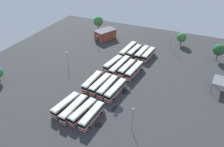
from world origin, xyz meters
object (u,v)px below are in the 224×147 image
bus_row1_slot1 (120,66)px  bus_row2_slot0 (92,81)px  bus_row0_slot1 (134,51)px  bus_row3_slot0 (66,105)px  bus_row3_slot2 (83,112)px  bus_row0_slot3 (148,54)px  bus_row1_slot2 (127,68)px  tree_west_edge (182,37)px  lamp_post_far_corner (133,119)px  lamp_post_mid_lot (98,42)px  bus_row3_slot1 (74,109)px  tree_north_edge (98,21)px  bus_row1_slot0 (113,63)px  bus_row2_slot2 (108,87)px  maintenance_shelter (222,81)px  bus_row0_slot2 (142,53)px  depot_building (105,34)px  lamp_post_near_entrance (67,59)px  tree_northwest (219,50)px  bus_row3_slot3 (92,116)px  bus_row1_slot3 (134,70)px  bus_row0_slot0 (128,50)px  lamp_post_by_building (171,40)px  bus_row2_slot3 (116,90)px  bus_row2_slot1 (100,84)px

bus_row1_slot1 → bus_row2_slot0: (16.28, -5.59, -0.00)m
bus_row0_slot1 → bus_row3_slot0: size_ratio=1.00×
bus_row3_slot2 → bus_row0_slot3: bearing=169.6°
bus_row1_slot2 → tree_west_edge: tree_west_edge is taller
lamp_post_far_corner → lamp_post_mid_lot: bearing=-142.8°
bus_row1_slot2 → bus_row0_slot1: bearing=-172.6°
bus_row3_slot1 → bus_row0_slot3: bearing=165.6°
bus_row3_slot0 → tree_north_edge: bearing=-162.1°
bus_row1_slot0 → bus_row1_slot1: same height
bus_row1_slot0 → lamp_post_mid_lot: 21.34m
bus_row2_slot2 → maintenance_shelter: 44.83m
bus_row0_slot2 → bus_row3_slot2: bearing=-6.5°
depot_building → maintenance_shelter: bearing=66.9°
bus_row1_slot2 → lamp_post_near_entrance: size_ratio=1.59×
bus_row3_slot2 → tree_northwest: tree_northwest is taller
depot_building → tree_west_edge: bearing=102.4°
bus_row0_slot1 → bus_row1_slot1: bearing=-5.3°
bus_row3_slot0 → lamp_post_near_entrance: 29.43m
lamp_post_far_corner → tree_west_edge: lamp_post_far_corner is taller
lamp_post_mid_lot → tree_north_edge: 26.29m
bus_row0_slot2 → bus_row0_slot3: (0.33, 3.39, -0.00)m
bus_row3_slot0 → bus_row3_slot3: bearing=84.4°
bus_row1_slot1 → bus_row1_slot3: (1.22, 7.38, -0.00)m
bus_row0_slot3 → bus_row1_slot2: (16.54, -5.27, 0.00)m
bus_row0_slot0 → bus_row1_slot0: same height
bus_row1_slot0 → tree_west_edge: size_ratio=1.79×
bus_row1_slot0 → bus_row3_slot0: same height
bus_row1_slot1 → lamp_post_mid_lot: 24.42m
bus_row0_slot3 → bus_row3_slot2: same height
lamp_post_by_building → tree_north_edge: 47.99m
bus_row2_slot0 → bus_row0_slot2: bearing=161.0°
bus_row0_slot1 → bus_row1_slot1: same height
bus_row1_slot2 → bus_row2_slot2: same height
bus_row2_slot2 → bus_row3_slot1: bearing=-18.2°
lamp_post_far_corner → tree_northwest: lamp_post_far_corner is taller
bus_row1_slot1 → lamp_post_by_building: size_ratio=1.87×
bus_row1_slot0 → lamp_post_mid_lot: size_ratio=1.77×
bus_row2_slot2 → bus_row2_slot3: 3.71m
bus_row1_slot1 → bus_row3_slot0: same height
bus_row1_slot3 → bus_row3_slot3: same height
bus_row0_slot0 → bus_row3_slot2: bearing=2.4°
bus_row1_slot1 → bus_row3_slot3: bearing=6.1°
bus_row0_slot1 → bus_row2_slot2: same height
bus_row3_slot1 → lamp_post_by_building: 67.74m
lamp_post_near_entrance → tree_northwest: bearing=119.0°
bus_row2_slot1 → tree_north_edge: (-55.25, -28.74, 4.19)m
bus_row0_slot3 → bus_row3_slot3: same height
bus_row2_slot1 → lamp_post_by_building: size_ratio=1.52×
bus_row0_slot3 → lamp_post_far_corner: (48.66, 8.44, 3.15)m
bus_row3_slot1 → tree_north_edge: size_ratio=1.44×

